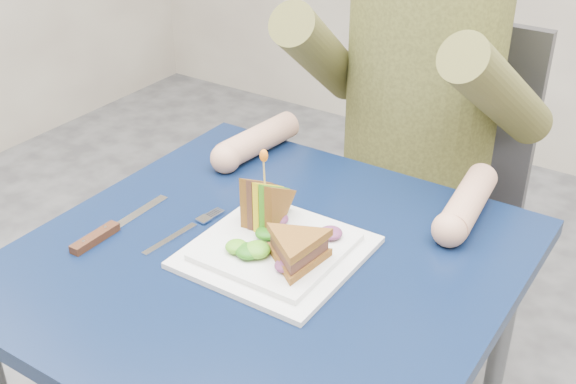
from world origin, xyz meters
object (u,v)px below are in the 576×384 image
Objects in this scene: table at (266,295)px; diner at (423,49)px; sandwich_upright at (265,205)px; plate at (276,250)px; sandwich_flat at (297,250)px; fork at (182,232)px; chair at (427,185)px; knife at (104,233)px.

diner is at bearing 90.00° from table.
table is 5.40× the size of sandwich_upright.
plate is 0.08m from sandwich_upright.
fork is at bearing -177.53° from sandwich_flat.
diner reaches higher than chair.
diner is 0.74m from knife.
table is 1.01× the size of diner.
diner reaches higher than sandwich_upright.
plate reaches higher than fork.
plate is (0.01, -0.56, -0.18)m from diner.
knife is at bearing -157.45° from plate.
sandwich_upright reaches higher than sandwich_flat.
table is 0.69m from chair.
fork is at bearing -171.92° from table.
knife reaches higher than table.
plate is 1.87× the size of sandwich_upright.
chair reaches higher than sandwich_upright.
sandwich_upright is 0.77× the size of fork.
plate is 1.18× the size of knife.
diner reaches higher than sandwich_flat.
sandwich_upright is at bearing -94.44° from diner.
table is at bearing -55.20° from sandwich_upright.
knife is (-0.10, -0.08, 0.00)m from fork.
knife is (-0.26, -0.79, 0.20)m from chair.
sandwich_flat is (0.07, -0.59, -0.14)m from diner.
chair is at bearing 71.67° from knife.
plate is at bearing 43.90° from table.
sandwich_flat is 0.13m from sandwich_upright.
fork is at bearing -145.44° from sandwich_upright.
fork is (-0.16, -0.71, 0.19)m from chair.
sandwich_upright reaches higher than fork.
plate is at bearing -88.66° from diner.
sandwich_upright reaches higher than table.
chair is at bearing 90.00° from diner.
sandwich_upright is (-0.05, 0.04, 0.05)m from plate.
fork is at bearing -102.41° from chair.
diner is 5.37× the size of sandwich_upright.
table is at bearing 169.65° from sandwich_flat.
fork is (-0.16, -0.02, 0.08)m from table.
diner is at bearing 68.87° from knife.
plate is (0.01, -0.67, 0.20)m from chair.
chair is 0.39m from diner.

